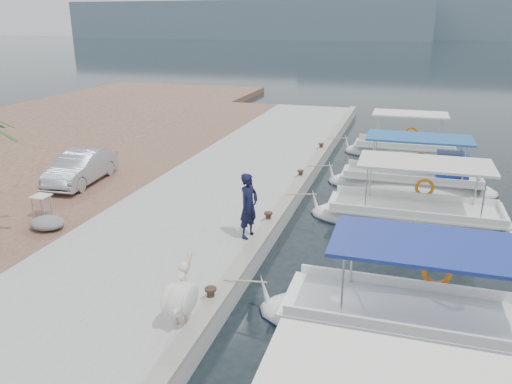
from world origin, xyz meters
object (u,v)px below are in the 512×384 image
fishing_caique_b (420,330)px  fisherman (249,206)px  fishing_caique_d (413,185)px  pelican (181,297)px  fishing_caique_e (403,153)px  fishing_caique_c (413,221)px  parked_car (81,168)px

fishing_caique_b → fisherman: size_ratio=3.79×
fishing_caique_d → fisherman: 9.10m
fishing_caique_d → pelican: fishing_caique_d is taller
fishing_caique_e → fishing_caique_c: bearing=-86.9°
pelican → fishing_caique_d: bearing=69.0°
fishing_caique_b → fishing_caique_c: 6.67m
fisherman → parked_car: fisherman is taller
pelican → parked_car: bearing=135.4°
fishing_caique_b → pelican: 5.36m
parked_car → fishing_caique_c: bearing=-2.5°
fishing_caique_e → pelican: fishing_caique_e is taller
fishing_caique_e → fishing_caique_b: bearing=-87.6°
fishing_caique_c → fishing_caique_d: 3.94m
fishing_caique_c → fishing_caique_b: bearing=-88.6°
fisherman → pelican: bearing=-161.9°
fishing_caique_b → fishing_caique_d: size_ratio=1.09×
fishing_caique_e → pelican: (-4.27, -18.00, 1.02)m
fishing_caique_b → fishing_caique_c: bearing=91.4°
pelican → parked_car: 11.20m
fishing_caique_c → fishing_caique_e: (-0.51, 9.54, 0.00)m
fishing_caique_d → fishing_caique_b: bearing=-88.9°
fishing_caique_b → fishing_caique_c: size_ratio=1.05×
fishing_caique_b → fishing_caique_e: (-0.68, 16.20, 0.00)m
fisherman → parked_car: (-7.99, 3.12, -0.36)m
fishing_caique_b → fishing_caique_e: same height
pelican → fisherman: fisherman is taller
fishing_caique_c → fishing_caique_d: bearing=90.5°
fishing_caique_c → pelican: bearing=-119.5°
pelican → fishing_caique_b: bearing=19.9°
fishing_caique_e → parked_car: fishing_caique_e is taller
fishing_caique_e → parked_car: 15.93m
fishing_caique_c → fishing_caique_d: same height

